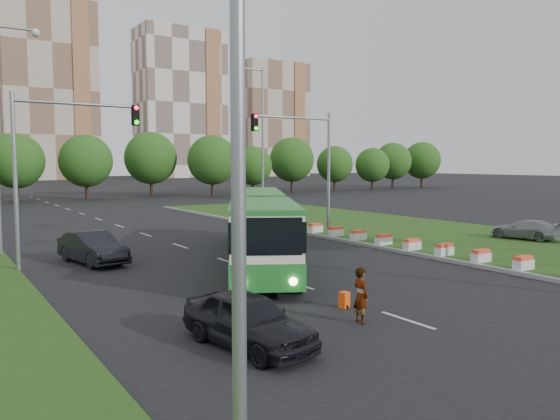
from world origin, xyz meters
TOP-DOWN VIEW (x-y plane):
  - ground at (0.00, 0.00)m, footprint 360.00×360.00m
  - grass_median at (13.00, 8.00)m, footprint 14.00×60.00m
  - median_kerb at (6.05, 8.00)m, footprint 0.30×60.00m
  - lane_markings at (-3.00, 20.00)m, footprint 0.20×100.00m
  - flower_planters at (6.70, 1.90)m, footprint 1.10×20.30m
  - traffic_mast_median at (4.78, 10.00)m, footprint 5.76×0.32m
  - traffic_mast_left at (-10.38, 9.00)m, footprint 5.76×0.32m
  - street_lamps at (-3.00, 10.00)m, footprint 36.00×60.00m
  - tree_line at (10.00, 55.00)m, footprint 120.00×8.00m
  - apartment_tower_ceast at (15.00, 150.00)m, footprint 25.00×15.00m
  - apartment_tower_east at (55.00, 150.00)m, footprint 27.00×15.00m
  - midrise_east at (90.00, 150.00)m, footprint 24.00×14.00m
  - articulated_bus at (-1.86, 5.62)m, footprint 2.68×17.22m
  - car_left_near at (-8.34, -5.42)m, footprint 2.38×4.50m
  - car_left_far at (-8.71, 9.12)m, footprint 2.50×4.90m
  - car_median at (15.64, 2.07)m, footprint 2.36×4.39m
  - pedestrian at (-4.40, -5.40)m, footprint 0.47×0.66m
  - shopping_trolley at (-3.70, -3.79)m, footprint 0.32×0.33m

SIDE VIEW (x-z plane):
  - ground at x=0.00m, z-range 0.00..0.00m
  - lane_markings at x=-3.00m, z-range -0.01..0.01m
  - grass_median at x=13.00m, z-range 0.00..0.15m
  - median_kerb at x=6.05m, z-range 0.00..0.18m
  - shopping_trolley at x=-3.70m, z-range 0.00..0.54m
  - flower_planters at x=6.70m, z-range 0.15..0.75m
  - car_left_near at x=-8.34m, z-range 0.00..1.46m
  - car_median at x=15.64m, z-range 0.15..1.36m
  - car_left_far at x=-8.71m, z-range 0.00..1.54m
  - pedestrian at x=-4.40m, z-range 0.00..1.71m
  - articulated_bus at x=-1.86m, z-range 0.32..3.15m
  - tree_line at x=10.00m, z-range 0.00..9.00m
  - traffic_mast_median at x=4.78m, z-range 1.35..9.35m
  - traffic_mast_left at x=-10.38m, z-range 1.35..9.35m
  - street_lamps at x=-3.00m, z-range 0.00..12.00m
  - midrise_east at x=90.00m, z-range 0.00..40.00m
  - apartment_tower_east at x=55.00m, z-range 0.00..47.00m
  - apartment_tower_ceast at x=15.00m, z-range 0.00..50.00m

